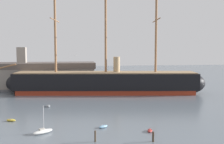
{
  "coord_description": "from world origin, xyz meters",
  "views": [
    {
      "loc": [
        -6.17,
        -37.43,
        15.91
      ],
      "look_at": [
        4.4,
        39.76,
        8.96
      ],
      "focal_mm": 44.69,
      "sensor_mm": 36.0,
      "label": 1
    }
  ],
  "objects_px": {
    "tall_ship": "(106,82)",
    "seagull_in_flight": "(76,55)",
    "motorboat_distant_centre": "(94,90)",
    "mooring_piling_left_pair": "(95,136)",
    "sailboat_foreground_left": "(43,131)",
    "dinghy_far_right": "(188,94)",
    "dinghy_near_centre": "(103,126)",
    "dinghy_mid_left": "(11,120)",
    "dinghy_alongside_bow": "(49,106)",
    "dockside_warehouse_left": "(26,76)",
    "mooring_piling_nearest": "(153,137)",
    "dinghy_foreground_right": "(150,130)"
  },
  "relations": [
    {
      "from": "sailboat_foreground_left",
      "to": "mooring_piling_nearest",
      "type": "height_order",
      "value": "sailboat_foreground_left"
    },
    {
      "from": "tall_ship",
      "to": "mooring_piling_left_pair",
      "type": "bearing_deg",
      "value": -98.6
    },
    {
      "from": "seagull_in_flight",
      "to": "dinghy_far_right",
      "type": "bearing_deg",
      "value": 25.58
    },
    {
      "from": "dinghy_far_right",
      "to": "seagull_in_flight",
      "type": "bearing_deg",
      "value": -154.42
    },
    {
      "from": "dinghy_near_centre",
      "to": "mooring_piling_nearest",
      "type": "bearing_deg",
      "value": -51.05
    },
    {
      "from": "dinghy_foreground_right",
      "to": "mooring_piling_nearest",
      "type": "xyz_separation_m",
      "value": [
        -0.96,
        -5.48,
        0.61
      ]
    },
    {
      "from": "dinghy_near_centre",
      "to": "motorboat_distant_centre",
      "type": "relative_size",
      "value": 0.67
    },
    {
      "from": "motorboat_distant_centre",
      "to": "mooring_piling_nearest",
      "type": "bearing_deg",
      "value": -83.97
    },
    {
      "from": "mooring_piling_left_pair",
      "to": "dockside_warehouse_left",
      "type": "relative_size",
      "value": 0.03
    },
    {
      "from": "motorboat_distant_centre",
      "to": "mooring_piling_left_pair",
      "type": "bearing_deg",
      "value": -93.91
    },
    {
      "from": "tall_ship",
      "to": "motorboat_distant_centre",
      "type": "distance_m",
      "value": 7.88
    },
    {
      "from": "sailboat_foreground_left",
      "to": "dinghy_far_right",
      "type": "distance_m",
      "value": 57.21
    },
    {
      "from": "tall_ship",
      "to": "dinghy_near_centre",
      "type": "distance_m",
      "value": 41.33
    },
    {
      "from": "mooring_piling_nearest",
      "to": "motorboat_distant_centre",
      "type": "bearing_deg",
      "value": 96.03
    },
    {
      "from": "sailboat_foreground_left",
      "to": "motorboat_distant_centre",
      "type": "distance_m",
      "value": 50.86
    },
    {
      "from": "dinghy_mid_left",
      "to": "sailboat_foreground_left",
      "type": "bearing_deg",
      "value": -51.42
    },
    {
      "from": "seagull_in_flight",
      "to": "tall_ship",
      "type": "bearing_deg",
      "value": 67.02
    },
    {
      "from": "sailboat_foreground_left",
      "to": "dinghy_mid_left",
      "type": "xyz_separation_m",
      "value": [
        -7.74,
        9.71,
        -0.19
      ]
    },
    {
      "from": "dinghy_near_centre",
      "to": "mooring_piling_nearest",
      "type": "distance_m",
      "value": 11.94
    },
    {
      "from": "motorboat_distant_centre",
      "to": "mooring_piling_left_pair",
      "type": "distance_m",
      "value": 55.05
    },
    {
      "from": "dinghy_near_centre",
      "to": "dinghy_far_right",
      "type": "distance_m",
      "value": 47.33
    },
    {
      "from": "tall_ship",
      "to": "mooring_piling_left_pair",
      "type": "distance_m",
      "value": 49.48
    },
    {
      "from": "tall_ship",
      "to": "seagull_in_flight",
      "type": "height_order",
      "value": "tall_ship"
    },
    {
      "from": "mooring_piling_nearest",
      "to": "seagull_in_flight",
      "type": "height_order",
      "value": "seagull_in_flight"
    },
    {
      "from": "tall_ship",
      "to": "dinghy_far_right",
      "type": "distance_m",
      "value": 28.14
    },
    {
      "from": "mooring_piling_nearest",
      "to": "dockside_warehouse_left",
      "type": "bearing_deg",
      "value": 115.87
    },
    {
      "from": "mooring_piling_left_pair",
      "to": "seagull_in_flight",
      "type": "relative_size",
      "value": 1.67
    },
    {
      "from": "mooring_piling_left_pair",
      "to": "dockside_warehouse_left",
      "type": "height_order",
      "value": "dockside_warehouse_left"
    },
    {
      "from": "dinghy_foreground_right",
      "to": "dinghy_alongside_bow",
      "type": "bearing_deg",
      "value": 129.86
    },
    {
      "from": "dinghy_near_centre",
      "to": "mooring_piling_nearest",
      "type": "height_order",
      "value": "mooring_piling_nearest"
    },
    {
      "from": "dinghy_mid_left",
      "to": "motorboat_distant_centre",
      "type": "distance_m",
      "value": 44.59
    },
    {
      "from": "dockside_warehouse_left",
      "to": "mooring_piling_nearest",
      "type": "bearing_deg",
      "value": -64.13
    },
    {
      "from": "tall_ship",
      "to": "dinghy_mid_left",
      "type": "height_order",
      "value": "tall_ship"
    },
    {
      "from": "sailboat_foreground_left",
      "to": "mooring_piling_left_pair",
      "type": "xyz_separation_m",
      "value": [
        9.27,
        -5.76,
        0.52
      ]
    },
    {
      "from": "dockside_warehouse_left",
      "to": "dinghy_foreground_right",
      "type": "bearing_deg",
      "value": -61.33
    },
    {
      "from": "tall_ship",
      "to": "motorboat_distant_centre",
      "type": "height_order",
      "value": "tall_ship"
    },
    {
      "from": "dockside_warehouse_left",
      "to": "motorboat_distant_centre",
      "type": "bearing_deg",
      "value": -17.42
    },
    {
      "from": "dinghy_near_centre",
      "to": "dinghy_mid_left",
      "type": "xyz_separation_m",
      "value": [
        -19.2,
        7.46,
        -0.0
      ]
    },
    {
      "from": "sailboat_foreground_left",
      "to": "dinghy_near_centre",
      "type": "xyz_separation_m",
      "value": [
        11.46,
        2.24,
        -0.18
      ]
    },
    {
      "from": "dinghy_near_centre",
      "to": "mooring_piling_left_pair",
      "type": "bearing_deg",
      "value": -105.34
    },
    {
      "from": "sailboat_foreground_left",
      "to": "mooring_piling_nearest",
      "type": "distance_m",
      "value": 20.22
    },
    {
      "from": "dinghy_far_right",
      "to": "mooring_piling_left_pair",
      "type": "distance_m",
      "value": 54.81
    },
    {
      "from": "dinghy_near_centre",
      "to": "seagull_in_flight",
      "type": "relative_size",
      "value": 2.0
    },
    {
      "from": "dinghy_mid_left",
      "to": "dinghy_alongside_bow",
      "type": "xyz_separation_m",
      "value": [
        6.71,
        13.84,
        -0.01
      ]
    },
    {
      "from": "tall_ship",
      "to": "dinghy_alongside_bow",
      "type": "distance_m",
      "value": 26.61
    },
    {
      "from": "dinghy_far_right",
      "to": "motorboat_distant_centre",
      "type": "relative_size",
      "value": 0.86
    },
    {
      "from": "sailboat_foreground_left",
      "to": "dinghy_near_centre",
      "type": "height_order",
      "value": "sailboat_foreground_left"
    },
    {
      "from": "dinghy_mid_left",
      "to": "dockside_warehouse_left",
      "type": "height_order",
      "value": "dockside_warehouse_left"
    },
    {
      "from": "dinghy_mid_left",
      "to": "mooring_piling_nearest",
      "type": "height_order",
      "value": "mooring_piling_nearest"
    },
    {
      "from": "dinghy_far_right",
      "to": "mooring_piling_left_pair",
      "type": "height_order",
      "value": "mooring_piling_left_pair"
    }
  ]
}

